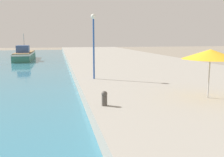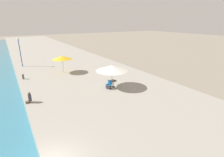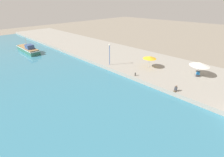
{
  "view_description": "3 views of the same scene",
  "coord_description": "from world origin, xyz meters",
  "px_view_note": "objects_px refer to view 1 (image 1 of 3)",
  "views": [
    {
      "loc": [
        -1.25,
        6.07,
        3.71
      ],
      "look_at": [
        1.5,
        18.8,
        1.55
      ],
      "focal_mm": 40.0,
      "sensor_mm": 36.0,
      "label": 1
    },
    {
      "loc": [
        -0.65,
        -7.37,
        7.85
      ],
      "look_at": [
        8.85,
        8.23,
        1.75
      ],
      "focal_mm": 28.0,
      "sensor_mm": 36.0,
      "label": 2
    },
    {
      "loc": [
        -20.45,
        2.39,
        13.06
      ],
      "look_at": [
        -4.0,
        18.0,
        1.35
      ],
      "focal_mm": 24.0,
      "sensor_mm": 36.0,
      "label": 3
    }
  ],
  "objects_px": {
    "fishing_boat_mid": "(25,55)",
    "mooring_bollard": "(104,98)",
    "cafe_umbrella_white": "(210,54)",
    "lamppost": "(94,35)"
  },
  "relations": [
    {
      "from": "fishing_boat_mid",
      "to": "mooring_bollard",
      "type": "bearing_deg",
      "value": -77.69
    },
    {
      "from": "fishing_boat_mid",
      "to": "mooring_bollard",
      "type": "relative_size",
      "value": 16.47
    },
    {
      "from": "fishing_boat_mid",
      "to": "cafe_umbrella_white",
      "type": "relative_size",
      "value": 3.97
    },
    {
      "from": "lamppost",
      "to": "fishing_boat_mid",
      "type": "bearing_deg",
      "value": 107.29
    },
    {
      "from": "cafe_umbrella_white",
      "to": "lamppost",
      "type": "bearing_deg",
      "value": 124.32
    },
    {
      "from": "lamppost",
      "to": "cafe_umbrella_white",
      "type": "bearing_deg",
      "value": -55.68
    },
    {
      "from": "mooring_bollard",
      "to": "lamppost",
      "type": "xyz_separation_m",
      "value": [
        0.57,
        7.19,
        2.74
      ]
    },
    {
      "from": "cafe_umbrella_white",
      "to": "fishing_boat_mid",
      "type": "bearing_deg",
      "value": 111.36
    },
    {
      "from": "fishing_boat_mid",
      "to": "cafe_umbrella_white",
      "type": "xyz_separation_m",
      "value": [
        12.5,
        -31.97,
        2.02
      ]
    },
    {
      "from": "cafe_umbrella_white",
      "to": "lamppost",
      "type": "height_order",
      "value": "lamppost"
    }
  ]
}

